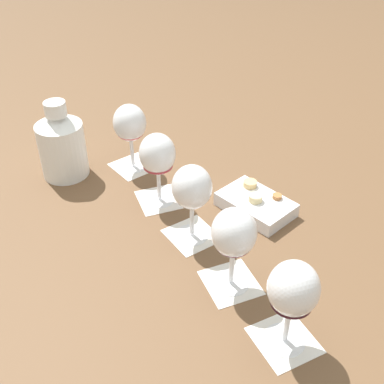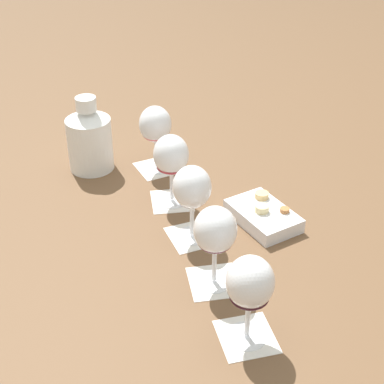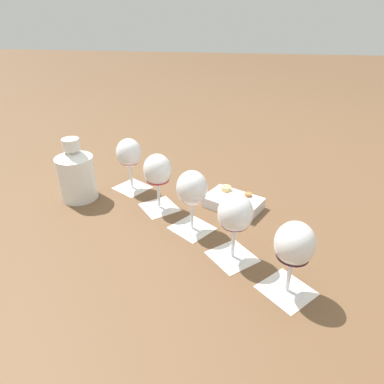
{
  "view_description": "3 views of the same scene",
  "coord_description": "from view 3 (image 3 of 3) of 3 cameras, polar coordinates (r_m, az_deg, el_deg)",
  "views": [
    {
      "loc": [
        0.75,
        0.26,
        0.69
      ],
      "look_at": [
        0.0,
        0.0,
        0.12
      ],
      "focal_mm": 45.0,
      "sensor_mm": 36.0,
      "label": 1
    },
    {
      "loc": [
        0.9,
        0.54,
        0.78
      ],
      "look_at": [
        0.0,
        0.0,
        0.12
      ],
      "focal_mm": 55.0,
      "sensor_mm": 36.0,
      "label": 2
    },
    {
      "loc": [
        0.79,
        0.11,
        0.55
      ],
      "look_at": [
        0.0,
        0.0,
        0.12
      ],
      "focal_mm": 32.0,
      "sensor_mm": 36.0,
      "label": 3
    }
  ],
  "objects": [
    {
      "name": "tasting_card_2",
      "position": [
        0.97,
        -0.08,
        -5.87
      ],
      "size": [
        0.14,
        0.14,
        0.0
      ],
      "color": "silver",
      "rests_on": "ground_plane"
    },
    {
      "name": "tasting_card_1",
      "position": [
        1.07,
        -5.45,
        -2.54
      ],
      "size": [
        0.14,
        0.14,
        0.0
      ],
      "color": "silver",
      "rests_on": "ground_plane"
    },
    {
      "name": "wine_glass_2",
      "position": [
        0.91,
        -0.08,
        0.32
      ],
      "size": [
        0.08,
        0.08,
        0.17
      ],
      "color": "white",
      "rests_on": "tasting_card_2"
    },
    {
      "name": "wine_glass_0",
      "position": [
        1.14,
        -10.43,
        6.0
      ],
      "size": [
        0.08,
        0.08,
        0.17
      ],
      "color": "white",
      "rests_on": "tasting_card_0"
    },
    {
      "name": "snack_dish",
      "position": [
        1.06,
        6.88,
        -1.66
      ],
      "size": [
        0.17,
        0.2,
        0.05
      ],
      "color": "silver",
      "rests_on": "ground_plane"
    },
    {
      "name": "tasting_card_0",
      "position": [
        1.19,
        -9.93,
        0.73
      ],
      "size": [
        0.14,
        0.14,
        0.0
      ],
      "color": "silver",
      "rests_on": "ground_plane"
    },
    {
      "name": "wine_glass_3",
      "position": [
        0.8,
        7.19,
        -4.04
      ],
      "size": [
        0.08,
        0.08,
        0.17
      ],
      "color": "white",
      "rests_on": "tasting_card_3"
    },
    {
      "name": "ceramic_vase",
      "position": [
        1.14,
        -18.74,
        3.0
      ],
      "size": [
        0.12,
        0.12,
        0.2
      ],
      "color": "white",
      "rests_on": "ground_plane"
    },
    {
      "name": "wine_glass_4",
      "position": [
        0.73,
        16.65,
        -8.75
      ],
      "size": [
        0.08,
        0.08,
        0.17
      ],
      "color": "white",
      "rests_on": "tasting_card_4"
    },
    {
      "name": "tasting_card_4",
      "position": [
        0.81,
        15.44,
        -15.49
      ],
      "size": [
        0.14,
        0.14,
        0.0
      ],
      "color": "silver",
      "rests_on": "ground_plane"
    },
    {
      "name": "wine_glass_1",
      "position": [
        1.01,
        -5.77,
        3.27
      ],
      "size": [
        0.08,
        0.08,
        0.17
      ],
      "color": "white",
      "rests_on": "tasting_card_1"
    },
    {
      "name": "ground_plane",
      "position": [
        0.97,
        -0.02,
        -6.08
      ],
      "size": [
        8.0,
        8.0,
        0.0
      ],
      "primitive_type": "plane",
      "color": "brown"
    },
    {
      "name": "tasting_card_3",
      "position": [
        0.87,
        6.71,
        -10.61
      ],
      "size": [
        0.14,
        0.14,
        0.0
      ],
      "color": "silver",
      "rests_on": "ground_plane"
    }
  ]
}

